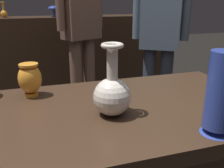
# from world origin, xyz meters

# --- Properties ---
(back_display_shelf) EXTENTS (2.60, 0.40, 0.99)m
(back_display_shelf) POSITION_xyz_m (0.00, 2.20, 0.49)
(back_display_shelf) COLOR #382619
(back_display_shelf) RESTS_ON ground_plane
(vase_centerpiece) EXTENTS (0.13, 0.13, 0.24)m
(vase_centerpiece) POSITION_xyz_m (-0.01, -0.05, 0.88)
(vase_centerpiece) COLOR silver
(vase_centerpiece) RESTS_ON display_plinth
(vase_tall_behind) EXTENTS (0.09, 0.09, 0.13)m
(vase_tall_behind) POSITION_xyz_m (-0.28, 0.21, 0.87)
(vase_tall_behind) COLOR orange
(vase_tall_behind) RESTS_ON display_plinth
(vase_right_accent) EXTENTS (0.09, 0.09, 0.24)m
(vase_right_accent) POSITION_xyz_m (0.24, -0.26, 0.92)
(vase_right_accent) COLOR #2D429E
(vase_right_accent) RESTS_ON display_plinth
(shelf_vase_left) EXTENTS (0.07, 0.07, 0.16)m
(shelf_vase_left) POSITION_xyz_m (-0.52, 2.19, 1.04)
(shelf_vase_left) COLOR orange
(shelf_vase_left) RESTS_ON back_display_shelf
(shelf_vase_right) EXTENTS (0.08, 0.08, 0.12)m
(shelf_vase_right) POSITION_xyz_m (0.52, 2.24, 1.06)
(shelf_vase_right) COLOR #7A388E
(shelf_vase_right) RESTS_ON back_display_shelf
(shelf_vase_center) EXTENTS (0.13, 0.13, 0.12)m
(shelf_vase_center) POSITION_xyz_m (0.00, 2.13, 1.08)
(shelf_vase_center) COLOR #2D429E
(shelf_vase_center) RESTS_ON back_display_shelf
(visitor_center_back) EXTENTS (0.43, 0.30, 1.71)m
(visitor_center_back) POSITION_xyz_m (0.16, 1.40, 1.01)
(visitor_center_back) COLOR brown
(visitor_center_back) RESTS_ON ground_plane
(visitor_near_right) EXTENTS (0.41, 0.33, 1.57)m
(visitor_near_right) POSITION_xyz_m (0.78, 1.12, 0.92)
(visitor_near_right) COLOR #333847
(visitor_near_right) RESTS_ON ground_plane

